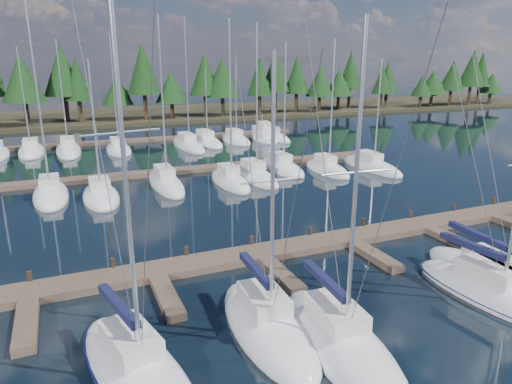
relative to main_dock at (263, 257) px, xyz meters
name	(u,v)px	position (x,y,z in m)	size (l,w,h in m)	color
ground	(200,200)	(0.00, 12.64, -0.20)	(260.00, 260.00, 0.00)	black
far_shore	(114,116)	(0.00, 72.64, 0.10)	(220.00, 30.00, 0.60)	#2E2919
main_dock	(263,257)	(0.00, 0.00, 0.00)	(44.00, 6.13, 0.90)	brown
back_docks	(153,154)	(0.00, 32.23, 0.00)	(50.00, 21.80, 0.40)	brown
front_sailboat_1	(137,369)	(-8.17, -7.22, 0.10)	(4.76, 9.04, 16.18)	silver
front_sailboat_2	(267,326)	(-2.69, -6.48, 0.07)	(3.14, 8.11, 12.12)	silver
front_sailboat_3	(340,340)	(-0.48, -8.57, 0.08)	(3.51, 8.63, 13.18)	silver
front_sailboat_4	(493,294)	(8.30, -8.26, 0.07)	(3.65, 8.90, 12.27)	silver
front_sailboat_5	(502,286)	(9.42, -7.83, 0.08)	(3.42, 10.26, 14.59)	silver
back_sailboat_rows	(162,161)	(0.10, 27.76, 0.06)	(42.90, 32.69, 16.85)	silver
motor_yacht_right	(264,137)	(16.67, 37.09, 0.27)	(3.55, 8.74, 4.26)	silver
tree_line	(106,80)	(-1.79, 62.91, 7.40)	(183.03, 11.63, 14.14)	black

